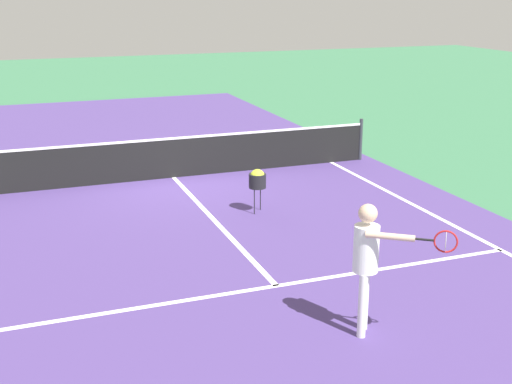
% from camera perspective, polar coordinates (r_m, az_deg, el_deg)
% --- Properties ---
extents(ground_plane, '(60.00, 60.00, 0.00)m').
position_cam_1_polar(ground_plane, '(15.86, -7.00, 1.23)').
color(ground_plane, '#38724C').
extents(court_surface_inbounds, '(10.62, 24.40, 0.00)m').
position_cam_1_polar(court_surface_inbounds, '(15.86, -7.00, 1.23)').
color(court_surface_inbounds, '#4C387A').
rests_on(court_surface_inbounds, ground_plane).
extents(line_sideline_right, '(0.10, 11.89, 0.01)m').
position_cam_1_polar(line_sideline_right, '(12.47, 18.73, -3.94)').
color(line_sideline_right, white).
rests_on(line_sideline_right, ground_plane).
extents(line_service_near, '(8.22, 0.10, 0.01)m').
position_cam_1_polar(line_service_near, '(10.11, 1.74, -7.96)').
color(line_service_near, white).
rests_on(line_service_near, ground_plane).
extents(line_center_service, '(0.10, 6.40, 0.01)m').
position_cam_1_polar(line_center_service, '(12.91, -3.62, -2.34)').
color(line_center_service, white).
rests_on(line_center_service, ground_plane).
extents(net, '(9.96, 0.09, 1.07)m').
position_cam_1_polar(net, '(15.74, -7.06, 2.95)').
color(net, '#33383D').
rests_on(net, ground_plane).
extents(player_near, '(0.94, 0.97, 1.74)m').
position_cam_1_polar(player_near, '(8.48, 9.50, -5.23)').
color(player_near, white).
rests_on(player_near, ground_plane).
extents(ball_hopper, '(0.34, 0.34, 0.87)m').
position_cam_1_polar(ball_hopper, '(13.13, 0.12, 1.10)').
color(ball_hopper, black).
rests_on(ball_hopper, ground_plane).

